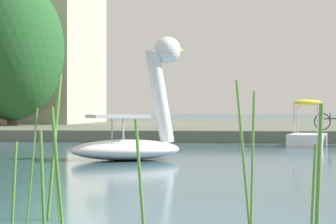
{
  "coord_description": "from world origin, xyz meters",
  "views": [
    {
      "loc": [
        0.94,
        -4.91,
        1.14
      ],
      "look_at": [
        -0.93,
        12.58,
        1.14
      ],
      "focal_mm": 64.69,
      "sensor_mm": 36.0,
      "label": 1
    }
  ],
  "objects_px": {
    "tree_willow_near_path": "(12,49)",
    "bicycle_parked": "(335,121)",
    "pedal_boat_yellow": "(307,133)",
    "swan_boat": "(134,130)"
  },
  "relations": [
    {
      "from": "swan_boat",
      "to": "pedal_boat_yellow",
      "type": "height_order",
      "value": "swan_boat"
    },
    {
      "from": "pedal_boat_yellow",
      "to": "bicycle_parked",
      "type": "bearing_deg",
      "value": 66.85
    },
    {
      "from": "tree_willow_near_path",
      "to": "bicycle_parked",
      "type": "xyz_separation_m",
      "value": [
        15.25,
        -6.32,
        -3.6
      ]
    },
    {
      "from": "tree_willow_near_path",
      "to": "bicycle_parked",
      "type": "distance_m",
      "value": 16.9
    },
    {
      "from": "tree_willow_near_path",
      "to": "bicycle_parked",
      "type": "height_order",
      "value": "tree_willow_near_path"
    },
    {
      "from": "tree_willow_near_path",
      "to": "bicycle_parked",
      "type": "bearing_deg",
      "value": -22.52
    },
    {
      "from": "bicycle_parked",
      "to": "pedal_boat_yellow",
      "type": "bearing_deg",
      "value": -113.15
    },
    {
      "from": "pedal_boat_yellow",
      "to": "bicycle_parked",
      "type": "xyz_separation_m",
      "value": [
        1.47,
        3.44,
        0.35
      ]
    },
    {
      "from": "pedal_boat_yellow",
      "to": "tree_willow_near_path",
      "type": "distance_m",
      "value": 17.34
    },
    {
      "from": "pedal_boat_yellow",
      "to": "tree_willow_near_path",
      "type": "height_order",
      "value": "tree_willow_near_path"
    }
  ]
}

